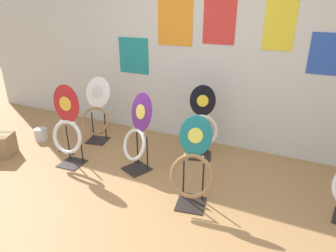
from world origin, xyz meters
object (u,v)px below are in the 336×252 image
toilet_seat_display_teal_sax (193,166)px  toilet_seat_display_purple_note (137,136)px  toilet_seat_display_jazz_black (201,126)px  toilet_seat_display_crimson_swirl (67,128)px  storage_box (0,145)px  paint_can (41,134)px  toilet_seat_display_white_plain (96,112)px

toilet_seat_display_teal_sax → toilet_seat_display_purple_note: toilet_seat_display_purple_note is taller
toilet_seat_display_teal_sax → toilet_seat_display_jazz_black: size_ratio=0.94×
toilet_seat_display_crimson_swirl → storage_box: size_ratio=2.48×
storage_box → toilet_seat_display_jazz_black: bearing=24.9°
toilet_seat_display_purple_note → paint_can: size_ratio=5.17×
toilet_seat_display_teal_sax → toilet_seat_display_purple_note: 0.89m
toilet_seat_display_purple_note → toilet_seat_display_crimson_swirl: bearing=-162.5°
toilet_seat_display_purple_note → paint_can: 1.72m
toilet_seat_display_jazz_black → toilet_seat_display_white_plain: bearing=-174.3°
toilet_seat_display_crimson_swirl → toilet_seat_display_white_plain: bearing=100.9°
toilet_seat_display_white_plain → storage_box: toilet_seat_display_white_plain is taller
toilet_seat_display_crimson_swirl → toilet_seat_display_purple_note: (0.80, 0.25, -0.05)m
toilet_seat_display_crimson_swirl → paint_can: bearing=158.4°
toilet_seat_display_white_plain → toilet_seat_display_purple_note: size_ratio=0.95×
paint_can → storage_box: 0.58m
toilet_seat_display_jazz_black → paint_can: 2.34m
toilet_seat_display_white_plain → toilet_seat_display_purple_note: toilet_seat_display_purple_note is taller
toilet_seat_display_teal_sax → toilet_seat_display_white_plain: size_ratio=0.99×
toilet_seat_display_white_plain → toilet_seat_display_crimson_swirl: bearing=-79.1°
toilet_seat_display_white_plain → toilet_seat_display_jazz_black: bearing=5.7°
toilet_seat_display_white_plain → paint_can: toilet_seat_display_white_plain is taller
toilet_seat_display_jazz_black → toilet_seat_display_purple_note: bearing=-132.4°
toilet_seat_display_white_plain → toilet_seat_display_crimson_swirl: size_ratio=0.89×
toilet_seat_display_crimson_swirl → toilet_seat_display_purple_note: size_ratio=1.07×
toilet_seat_display_purple_note → storage_box: 1.87m
paint_can → storage_box: size_ratio=0.45×
toilet_seat_display_teal_sax → toilet_seat_display_jazz_black: bearing=104.7°
toilet_seat_display_jazz_black → paint_can: (-2.25, -0.52, -0.34)m
toilet_seat_display_jazz_black → toilet_seat_display_white_plain: (-1.51, -0.15, 0.00)m
toilet_seat_display_jazz_black → toilet_seat_display_purple_note: 0.84m
toilet_seat_display_jazz_black → storage_box: bearing=-155.1°
toilet_seat_display_purple_note → paint_can: bearing=176.7°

